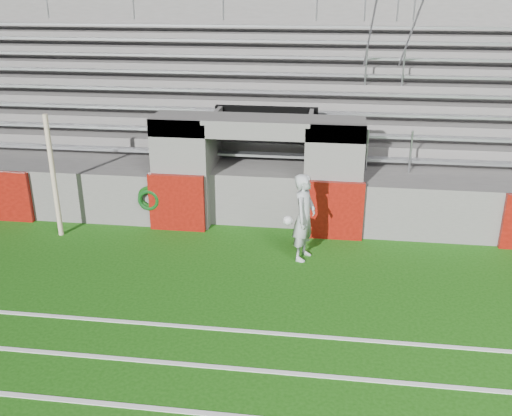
# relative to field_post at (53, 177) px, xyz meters

# --- Properties ---
(ground) EXTENTS (90.00, 90.00, 0.00)m
(ground) POSITION_rel_field_post_xyz_m (4.40, -2.30, -1.40)
(ground) COLOR #164B0C
(ground) RESTS_ON ground
(field_post) EXTENTS (0.11, 0.11, 2.80)m
(field_post) POSITION_rel_field_post_xyz_m (0.00, 0.00, 0.00)
(field_post) COLOR #CAB296
(field_post) RESTS_ON ground
(stadium_structure) EXTENTS (26.00, 8.48, 5.42)m
(stadium_structure) POSITION_rel_field_post_xyz_m (4.40, 5.67, 0.09)
(stadium_structure) COLOR #575553
(stadium_structure) RESTS_ON ground
(goalkeeper_with_ball) EXTENTS (0.72, 0.77, 1.85)m
(goalkeeper_with_ball) POSITION_rel_field_post_xyz_m (5.58, -0.44, -0.48)
(goalkeeper_with_ball) COLOR #A0A6AA
(goalkeeper_with_ball) RESTS_ON ground
(hose_coil) EXTENTS (0.53, 0.15, 0.58)m
(hose_coil) POSITION_rel_field_post_xyz_m (1.94, 0.63, -0.65)
(hose_coil) COLOR #0C3C0C
(hose_coil) RESTS_ON ground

